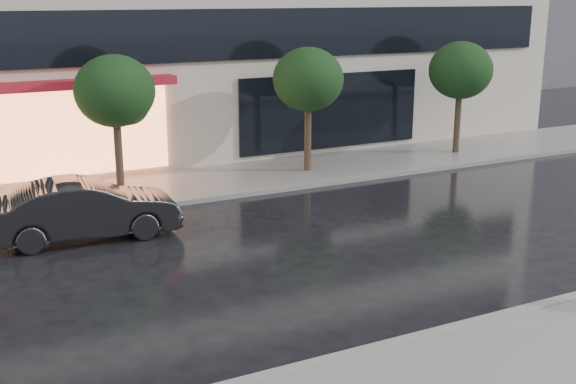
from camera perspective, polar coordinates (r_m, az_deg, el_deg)
ground at (r=13.54m, az=10.83°, el=-9.10°), size 120.00×120.00×0.00m
sidewalk_far at (r=22.02m, az=-5.63°, el=0.88°), size 60.00×3.50×0.12m
curb_near at (r=12.82m, az=13.61°, el=-10.39°), size 60.00×0.25×0.14m
curb_far at (r=20.45m, az=-3.82°, el=-0.18°), size 60.00×0.25×0.14m
tree_mid_west at (r=20.40m, az=-13.37°, el=7.58°), size 2.20×2.20×3.99m
tree_mid_east at (r=22.58m, az=1.70°, el=8.70°), size 2.20×2.20×3.99m
tree_far_east at (r=25.99m, az=13.53°, el=9.17°), size 2.20×2.20×3.99m
parked_car at (r=17.43m, az=-15.71°, el=-1.33°), size 4.38×1.78×1.41m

